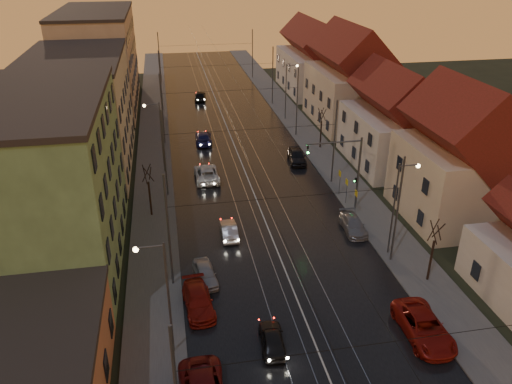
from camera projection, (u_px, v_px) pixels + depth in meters
ground at (320, 357)px, 30.53m from camera, size 160.00×160.00×0.00m
road at (231, 137)px, 65.82m from camera, size 16.00×120.00×0.04m
sidewalk_left at (154, 141)px, 64.17m from camera, size 4.00×120.00×0.15m
sidewalk_right at (304, 132)px, 67.42m from camera, size 4.00×120.00×0.15m
tram_rail_0 at (214, 138)px, 65.45m from camera, size 0.06×120.00×0.03m
tram_rail_1 at (225, 137)px, 65.68m from camera, size 0.06×120.00×0.03m
tram_rail_2 at (237, 136)px, 65.93m from camera, size 0.06×120.00×0.03m
tram_rail_3 at (247, 136)px, 66.16m from camera, size 0.06×120.00×0.03m
apartment_left_1 at (44, 187)px, 37.17m from camera, size 10.00×18.00×13.00m
apartment_left_2 at (80, 114)px, 55.04m from camera, size 10.00×20.00×12.00m
apartment_left_3 at (100, 61)px, 75.78m from camera, size 10.00×24.00×14.00m
house_right_1 at (458, 162)px, 44.13m from camera, size 8.67×10.20×10.80m
house_right_2 at (394, 125)px, 55.96m from camera, size 9.18×12.24×9.20m
house_right_3 at (349, 82)px, 68.68m from camera, size 9.18×14.28×11.50m
house_right_4 at (312, 61)px, 84.90m from camera, size 9.18×16.32×10.00m
catenary_pole_l_1 at (169, 232)px, 35.09m from camera, size 0.16×0.16×9.00m
catenary_pole_r_1 at (397, 211)px, 37.89m from camera, size 0.16×0.16×9.00m
catenary_pole_l_2 at (165, 154)px, 48.33m from camera, size 0.16×0.16×9.00m
catenary_pole_r_2 at (334, 143)px, 51.13m from camera, size 0.16×0.16×9.00m
catenary_pole_l_3 at (162, 110)px, 61.56m from camera, size 0.16×0.16×9.00m
catenary_pole_r_3 at (297, 103)px, 64.36m from camera, size 0.16×0.16×9.00m
catenary_pole_l_4 at (161, 81)px, 74.80m from camera, size 0.16×0.16×9.00m
catenary_pole_r_4 at (273, 76)px, 77.60m from camera, size 0.16×0.16×9.00m
catenary_pole_l_5 at (159, 58)px, 90.68m from camera, size 0.16×0.16×9.00m
catenary_pole_r_5 at (252, 54)px, 93.48m from camera, size 0.16×0.16×9.00m
street_lamp_0 at (162, 289)px, 28.66m from camera, size 1.75×0.32×8.00m
street_lamp_1 at (398, 200)px, 38.68m from camera, size 1.75×0.32×8.00m
street_lamp_2 at (158, 131)px, 53.37m from camera, size 1.75×0.32×8.00m
street_lamp_3 at (288, 86)px, 70.45m from camera, size 1.75×0.32×8.00m
traffic_light_mast at (349, 165)px, 45.69m from camera, size 5.30×0.32×7.20m
bare_tree_0 at (149, 192)px, 45.43m from camera, size 1.09×1.09×5.11m
bare_tree_1 at (432, 253)px, 36.39m from camera, size 1.09×1.09×5.11m
bare_tree_2 at (321, 129)px, 61.13m from camera, size 1.09×1.09×5.11m
driving_car_0 at (272, 339)px, 31.02m from camera, size 1.76×3.75×1.24m
driving_car_1 at (229, 230)px, 42.98m from camera, size 1.37×3.80×1.25m
driving_car_2 at (206, 173)px, 53.47m from camera, size 2.52×5.35×1.48m
driving_car_3 at (203, 138)px, 63.55m from camera, size 2.24×5.02×1.43m
driving_car_4 at (200, 96)px, 81.36m from camera, size 2.19×4.55×1.50m
parked_left_2 at (198, 301)px, 34.31m from camera, size 2.28×4.77×1.34m
parked_left_3 at (205, 274)px, 37.21m from camera, size 1.91×3.92×1.29m
parked_right_0 at (424, 327)px, 31.83m from camera, size 2.62×5.49×1.51m
parked_right_1 at (353, 225)px, 43.82m from camera, size 1.95×4.33×1.23m
parked_right_2 at (297, 156)px, 57.81m from camera, size 2.35×4.80×1.57m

